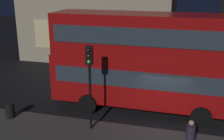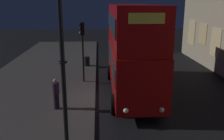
# 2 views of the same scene
# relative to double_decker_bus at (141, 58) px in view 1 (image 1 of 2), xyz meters

# --- Properties ---
(ground_plane) EXTENTS (80.00, 80.00, 0.00)m
(ground_plane) POSITION_rel_double_decker_bus_xyz_m (1.44, -1.87, -3.03)
(ground_plane) COLOR black
(double_decker_bus) EXTENTS (9.99, 2.91, 5.44)m
(double_decker_bus) POSITION_rel_double_decker_bus_xyz_m (0.00, 0.00, 0.00)
(double_decker_bus) COLOR #9E0C0C
(double_decker_bus) RESTS_ON ground
(traffic_light_near_kerb) EXTENTS (0.35, 0.38, 4.14)m
(traffic_light_near_kerb) POSITION_rel_double_decker_bus_xyz_m (-1.88, -3.12, 0.06)
(traffic_light_near_kerb) COLOR black
(traffic_light_near_kerb) RESTS_ON sidewalk_slab
(pedestrian) EXTENTS (0.38, 0.38, 1.65)m
(pedestrian) POSITION_rel_double_decker_bus_xyz_m (2.78, -4.29, -2.07)
(pedestrian) COLOR black
(pedestrian) RESTS_ON sidewalk_slab
(litter_bin) EXTENTS (0.49, 0.49, 0.81)m
(litter_bin) POSITION_rel_double_decker_bus_xyz_m (-6.42, -3.07, -2.51)
(litter_bin) COLOR black
(litter_bin) RESTS_ON sidewalk_slab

